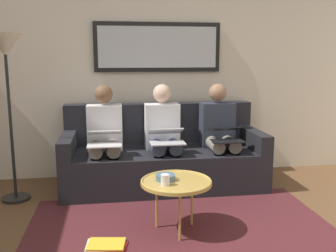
{
  "coord_description": "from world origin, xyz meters",
  "views": [
    {
      "loc": [
        0.56,
        2.03,
        1.44
      ],
      "look_at": [
        0.0,
        -1.7,
        0.75
      ],
      "focal_mm": 40.66,
      "sensor_mm": 36.0,
      "label": 1
    }
  ],
  "objects_px": {
    "bowl": "(165,177)",
    "person_left": "(219,131)",
    "person_middle": "(163,133)",
    "person_right": "(105,135)",
    "standing_lamp": "(6,64)",
    "couch": "(163,157)",
    "laptop_black": "(226,134)",
    "magazine_stack": "(106,245)",
    "coffee_table": "(176,183)",
    "laptop_white": "(104,138)",
    "framed_mirror": "(158,47)",
    "laptop_silver": "(166,136)",
    "cup": "(165,180)"
  },
  "relations": [
    {
      "from": "person_middle",
      "to": "magazine_stack",
      "type": "height_order",
      "value": "person_middle"
    },
    {
      "from": "couch",
      "to": "coffee_table",
      "type": "distance_m",
      "value": 1.22
    },
    {
      "from": "coffee_table",
      "to": "magazine_stack",
      "type": "bearing_deg",
      "value": 19.26
    },
    {
      "from": "laptop_silver",
      "to": "coffee_table",
      "type": "bearing_deg",
      "value": 86.66
    },
    {
      "from": "person_right",
      "to": "laptop_white",
      "type": "relative_size",
      "value": 3.32
    },
    {
      "from": "couch",
      "to": "person_left",
      "type": "bearing_deg",
      "value": 173.87
    },
    {
      "from": "bowl",
      "to": "couch",
      "type": "bearing_deg",
      "value": -96.58
    },
    {
      "from": "standing_lamp",
      "to": "person_right",
      "type": "bearing_deg",
      "value": -167.67
    },
    {
      "from": "bowl",
      "to": "person_left",
      "type": "distance_m",
      "value": 1.37
    },
    {
      "from": "person_left",
      "to": "magazine_stack",
      "type": "relative_size",
      "value": 3.46
    },
    {
      "from": "coffee_table",
      "to": "person_left",
      "type": "distance_m",
      "value": 1.35
    },
    {
      "from": "person_left",
      "to": "person_middle",
      "type": "bearing_deg",
      "value": 0.0
    },
    {
      "from": "person_right",
      "to": "laptop_silver",
      "type": "bearing_deg",
      "value": 159.47
    },
    {
      "from": "bowl",
      "to": "laptop_silver",
      "type": "distance_m",
      "value": 0.9
    },
    {
      "from": "couch",
      "to": "laptop_black",
      "type": "bearing_deg",
      "value": 154.0
    },
    {
      "from": "magazine_stack",
      "to": "laptop_black",
      "type": "bearing_deg",
      "value": -138.92
    },
    {
      "from": "framed_mirror",
      "to": "laptop_white",
      "type": "xyz_separation_m",
      "value": [
        0.64,
        0.7,
        -0.93
      ]
    },
    {
      "from": "person_right",
      "to": "standing_lamp",
      "type": "xyz_separation_m",
      "value": [
        0.91,
        0.2,
        0.76
      ]
    },
    {
      "from": "framed_mirror",
      "to": "coffee_table",
      "type": "height_order",
      "value": "framed_mirror"
    },
    {
      "from": "bowl",
      "to": "person_left",
      "type": "height_order",
      "value": "person_left"
    },
    {
      "from": "bowl",
      "to": "laptop_silver",
      "type": "bearing_deg",
      "value": -98.86
    },
    {
      "from": "couch",
      "to": "standing_lamp",
      "type": "height_order",
      "value": "standing_lamp"
    },
    {
      "from": "person_middle",
      "to": "person_right",
      "type": "height_order",
      "value": "same"
    },
    {
      "from": "person_left",
      "to": "person_right",
      "type": "bearing_deg",
      "value": 0.0
    },
    {
      "from": "bowl",
      "to": "person_right",
      "type": "bearing_deg",
      "value": -65.76
    },
    {
      "from": "bowl",
      "to": "coffee_table",
      "type": "bearing_deg",
      "value": 159.36
    },
    {
      "from": "laptop_silver",
      "to": "magazine_stack",
      "type": "xyz_separation_m",
      "value": [
        0.63,
        1.11,
        -0.6
      ]
    },
    {
      "from": "person_middle",
      "to": "standing_lamp",
      "type": "height_order",
      "value": "standing_lamp"
    },
    {
      "from": "bowl",
      "to": "person_middle",
      "type": "distance_m",
      "value": 1.14
    },
    {
      "from": "bowl",
      "to": "standing_lamp",
      "type": "xyz_separation_m",
      "value": [
        1.41,
        -0.92,
        0.91
      ]
    },
    {
      "from": "couch",
      "to": "laptop_silver",
      "type": "distance_m",
      "value": 0.44
    },
    {
      "from": "person_middle",
      "to": "person_right",
      "type": "relative_size",
      "value": 1.0
    },
    {
      "from": "person_left",
      "to": "standing_lamp",
      "type": "distance_m",
      "value": 2.33
    },
    {
      "from": "coffee_table",
      "to": "laptop_black",
      "type": "height_order",
      "value": "laptop_black"
    },
    {
      "from": "cup",
      "to": "bowl",
      "type": "relative_size",
      "value": 0.56
    },
    {
      "from": "framed_mirror",
      "to": "standing_lamp",
      "type": "relative_size",
      "value": 0.9
    },
    {
      "from": "laptop_white",
      "to": "cup",
      "type": "bearing_deg",
      "value": 115.66
    },
    {
      "from": "person_left",
      "to": "laptop_white",
      "type": "xyz_separation_m",
      "value": [
        1.28,
        0.24,
        0.02
      ]
    },
    {
      "from": "laptop_silver",
      "to": "person_right",
      "type": "height_order",
      "value": "person_right"
    },
    {
      "from": "coffee_table",
      "to": "standing_lamp",
      "type": "distance_m",
      "value": 2.01
    },
    {
      "from": "laptop_silver",
      "to": "standing_lamp",
      "type": "height_order",
      "value": "standing_lamp"
    },
    {
      "from": "person_middle",
      "to": "laptop_white",
      "type": "height_order",
      "value": "person_middle"
    },
    {
      "from": "coffee_table",
      "to": "magazine_stack",
      "type": "relative_size",
      "value": 1.78
    },
    {
      "from": "cup",
      "to": "person_right",
      "type": "relative_size",
      "value": 0.08
    },
    {
      "from": "bowl",
      "to": "person_left",
      "type": "xyz_separation_m",
      "value": [
        -0.78,
        -1.12,
        0.15
      ]
    },
    {
      "from": "cup",
      "to": "laptop_white",
      "type": "xyz_separation_m",
      "value": [
        0.48,
        -1.0,
        0.14
      ]
    },
    {
      "from": "cup",
      "to": "magazine_stack",
      "type": "distance_m",
      "value": 0.67
    },
    {
      "from": "laptop_black",
      "to": "laptop_white",
      "type": "xyz_separation_m",
      "value": [
        1.28,
        -0.0,
        -0.0
      ]
    },
    {
      "from": "person_left",
      "to": "person_middle",
      "type": "height_order",
      "value": "same"
    },
    {
      "from": "framed_mirror",
      "to": "person_left",
      "type": "xyz_separation_m",
      "value": [
        -0.64,
        0.46,
        -0.94
      ]
    }
  ]
}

